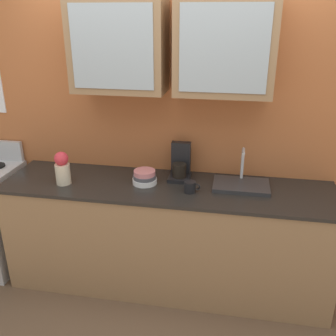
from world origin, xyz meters
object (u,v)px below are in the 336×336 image
object	(u,v)px
cup_near_sink	(190,187)
coffee_maker	(180,165)
vase	(62,168)
bowl_stack	(145,177)
sink_faucet	(241,184)

from	to	relation	value
cup_near_sink	coffee_maker	world-z (taller)	coffee_maker
vase	cup_near_sink	bearing A→B (deg)	1.48
vase	coffee_maker	world-z (taller)	coffee_maker
cup_near_sink	coffee_maker	xyz separation A→B (m)	(-0.11, 0.25, 0.07)
bowl_stack	vase	distance (m)	0.64
vase	bowl_stack	bearing A→B (deg)	10.64
bowl_stack	coffee_maker	distance (m)	0.31
sink_faucet	cup_near_sink	xyz separation A→B (m)	(-0.38, -0.16, 0.02)
bowl_stack	vase	xyz separation A→B (m)	(-0.62, -0.12, 0.08)
sink_faucet	bowl_stack	distance (m)	0.75
sink_faucet	cup_near_sink	distance (m)	0.41
bowl_stack	cup_near_sink	bearing A→B (deg)	-13.92
bowl_stack	vase	bearing A→B (deg)	-169.36
sink_faucet	coffee_maker	world-z (taller)	coffee_maker
sink_faucet	vase	world-z (taller)	sink_faucet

